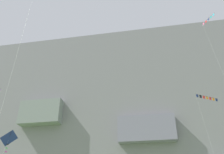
# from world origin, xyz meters

# --- Properties ---
(cliff_face) EXTENTS (180.00, 31.65, 57.66)m
(cliff_face) POSITION_xyz_m (-0.02, 71.62, 28.80)
(cliff_face) COLOR gray
(cliff_face) RESTS_ON ground
(kite_diamond_far_right) EXTENTS (1.91, 5.93, 14.03)m
(kite_diamond_far_right) POSITION_xyz_m (-18.72, 25.01, 12.61)
(kite_diamond_far_right) COLOR navy
(kite_diamond_far_right) RESTS_ON ground
(kite_banner_high_center) EXTENTS (4.10, 2.95, 20.82)m
(kite_banner_high_center) POSITION_xyz_m (11.30, 33.35, 19.66)
(kite_banner_high_center) COLOR black
(kite_banner_high_center) RESTS_ON ground
(kite_banner_upper_right) EXTENTS (2.71, 3.90, 33.19)m
(kite_banner_upper_right) POSITION_xyz_m (13.22, 27.64, 28.04)
(kite_banner_upper_right) COLOR black
(kite_banner_upper_right) RESTS_ON ground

